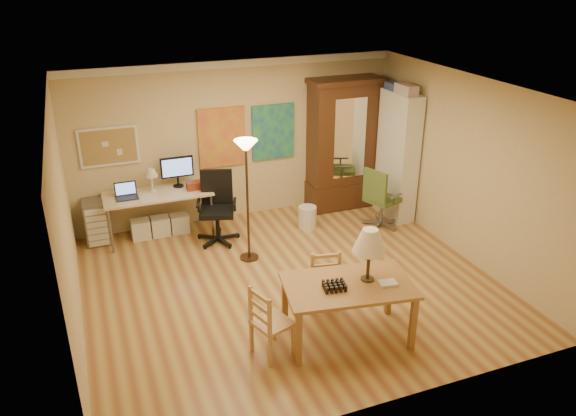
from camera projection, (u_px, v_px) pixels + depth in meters
name	position (u px, v px, depth m)	size (l,w,h in m)	color
floor	(290.00, 283.00, 7.84)	(5.50, 5.50, 0.00)	#925A34
crown_molding	(234.00, 63.00, 8.87)	(5.50, 0.08, 0.12)	white
corkboard	(109.00, 146.00, 8.67)	(0.90, 0.04, 0.62)	tan
art_panel_left	(222.00, 137.00, 9.28)	(0.80, 0.04, 1.00)	gold
art_panel_right	(273.00, 132.00, 9.58)	(0.75, 0.04, 0.95)	#235A8E
dining_table	(356.00, 272.00, 6.41)	(1.60, 1.11, 1.39)	brown
ladder_chair_back	(323.00, 280.00, 7.17)	(0.46, 0.45, 0.86)	tan
ladder_chair_left	(270.00, 324.00, 6.29)	(0.49, 0.50, 0.87)	tan
torchiere_lamp	(246.00, 165.00, 7.90)	(0.34, 0.34, 1.86)	#3B2617
computer_desk	(161.00, 209.00, 9.04)	(1.68, 0.73, 1.27)	#C5B290
office_chair_black	(218.00, 223.00, 8.93)	(0.70, 0.70, 1.14)	black
office_chair_green	(380.00, 211.00, 9.42)	(0.64, 0.64, 1.04)	slate
drawer_cart	(96.00, 222.00, 8.85)	(0.35, 0.43, 0.71)	slate
armoire	(342.00, 152.00, 9.96)	(1.26, 0.60, 2.33)	#38220F
bookshelf	(397.00, 156.00, 9.53)	(0.33, 0.87, 2.18)	white
wastebin	(307.00, 217.00, 9.40)	(0.31, 0.31, 0.38)	silver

